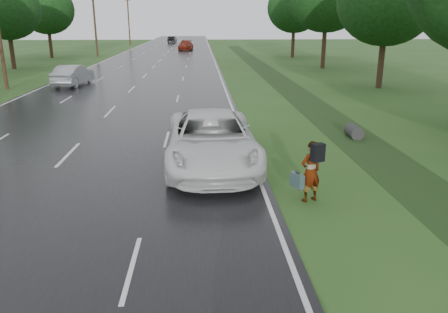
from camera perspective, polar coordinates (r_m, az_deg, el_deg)
road at (r=53.27m, az=-8.64°, el=12.02°), size 14.00×180.00×0.04m
edge_stripe_east at (r=53.06m, az=-1.20°, el=12.22°), size 0.12×180.00×0.01m
edge_stripe_west at (r=54.31m, az=-15.90°, el=11.70°), size 0.12×180.00×0.01m
center_line at (r=53.26m, az=-8.64°, el=12.05°), size 0.12×180.00×0.01m
drainage_ditch at (r=27.74m, az=10.67°, el=7.16°), size 2.20×120.00×0.56m
utility_pole_far at (r=64.39m, az=-16.57°, el=17.04°), size 1.60×0.26×10.00m
utility_pole_distant at (r=93.89m, az=-12.36°, el=17.23°), size 1.60×0.26×10.00m
tree_east_c at (r=34.50m, az=20.58°, el=18.54°), size 7.00×7.00×9.29m
tree_east_f at (r=61.14m, az=9.20°, el=18.63°), size 7.20×7.20×9.62m
tree_west_d at (r=50.59m, az=-26.59°, el=16.79°), size 6.60×6.60×8.80m
tree_west_f at (r=63.96m, az=-22.18°, el=17.35°), size 7.00×7.00×9.29m
pedestrian at (r=12.13m, az=11.20°, el=-1.84°), size 0.91×0.71×1.73m
white_pickup at (r=14.78m, az=-1.61°, el=2.18°), size 3.17×6.56×1.80m
silver_sedan at (r=35.72m, az=-19.11°, el=10.01°), size 2.22×4.88×1.55m
far_car_red at (r=75.58m, az=-5.02°, el=14.28°), size 2.66×5.54×1.56m
far_car_dark at (r=99.67m, az=-6.78°, el=14.92°), size 1.85×4.37×1.40m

